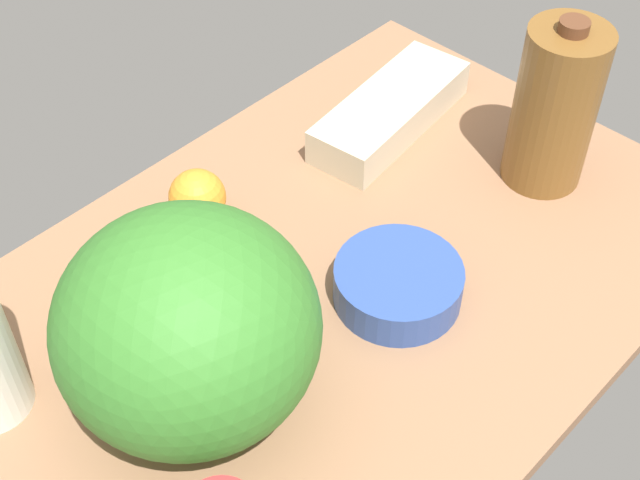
% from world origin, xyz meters
% --- Properties ---
extents(countertop, '(1.20, 0.76, 0.03)m').
position_xyz_m(countertop, '(0.00, 0.00, 0.01)').
color(countertop, '#8D6346').
rests_on(countertop, ground).
extents(mixing_bowl, '(0.18, 0.18, 0.06)m').
position_xyz_m(mixing_bowl, '(0.06, -0.09, 0.06)').
color(mixing_bowl, '#2C4891').
rests_on(mixing_bowl, countertop).
extents(watermelon, '(0.32, 0.32, 0.28)m').
position_xyz_m(watermelon, '(-0.24, -0.01, 0.17)').
color(watermelon, '#347628').
rests_on(watermelon, countertop).
extents(egg_carton, '(0.33, 0.15, 0.06)m').
position_xyz_m(egg_carton, '(0.35, 0.17, 0.06)').
color(egg_carton, beige).
rests_on(egg_carton, countertop).
extents(chocolate_milk_jug, '(0.13, 0.13, 0.28)m').
position_xyz_m(chocolate_milk_jug, '(0.42, -0.09, 0.16)').
color(chocolate_milk_jug, brown).
rests_on(chocolate_milk_jug, countertop).
extents(orange_by_jug, '(0.09, 0.09, 0.09)m').
position_xyz_m(orange_by_jug, '(-0.02, 0.23, 0.07)').
color(orange_by_jug, orange).
rests_on(orange_by_jug, countertop).
extents(lemon_beside_bowl, '(0.07, 0.07, 0.07)m').
position_xyz_m(lemon_beside_bowl, '(-0.20, 0.23, 0.07)').
color(lemon_beside_bowl, yellow).
rests_on(lemon_beside_bowl, countertop).
extents(lime_loose, '(0.06, 0.06, 0.06)m').
position_xyz_m(lime_loose, '(-0.03, 0.08, 0.06)').
color(lime_loose, '#5DBB2E').
rests_on(lime_loose, countertop).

